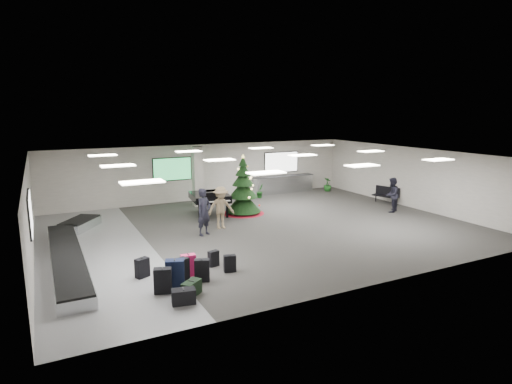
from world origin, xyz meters
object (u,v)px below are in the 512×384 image
baggage_carousel (70,250)px  potted_plant_right (328,184)px  service_counter (283,184)px  traveler_bench (392,195)px  potted_plant_left (260,191)px  pink_suitcase (189,265)px  grand_piano (210,197)px  traveler_a (204,212)px  christmas_tree (243,193)px  traveler_b (221,208)px  bench (387,194)px

baggage_carousel → potted_plant_right: size_ratio=11.04×
baggage_carousel → service_counter: (12.84, 6.73, 0.33)m
traveler_bench → potted_plant_left: traveler_bench is taller
potted_plant_left → pink_suitcase: bearing=-128.1°
grand_piano → pink_suitcase: bearing=-108.1°
traveler_a → christmas_tree: bearing=15.0°
potted_plant_left → service_counter: bearing=20.1°
service_counter → grand_piano: 7.08m
baggage_carousel → potted_plant_left: 12.32m
christmas_tree → traveler_b: size_ratio=1.61×
service_counter → traveler_bench: 7.31m
baggage_carousel → traveler_b: 6.32m
potted_plant_left → bench: bearing=-38.4°
christmas_tree → grand_piano: bearing=166.3°
grand_piano → christmas_tree: bearing=-5.9°
christmas_tree → traveler_bench: (6.86, -3.17, -0.14)m
traveler_a → baggage_carousel: bearing=157.0°
traveler_b → potted_plant_left: bearing=50.8°
service_counter → bench: size_ratio=2.65×
traveler_a → potted_plant_right: bearing=2.2°
baggage_carousel → grand_piano: size_ratio=3.98×
service_counter → christmas_tree: size_ratio=1.35×
pink_suitcase → traveler_b: bearing=60.6°
potted_plant_left → potted_plant_right: bearing=-0.9°
bench → pink_suitcase: bearing=-176.8°
service_counter → pink_suitcase: service_counter is taller
pink_suitcase → bench: bench is taller
traveler_a → traveler_b: (1.01, 0.63, -0.05)m
service_counter → traveler_b: traveler_b is taller
service_counter → grand_piano: bearing=-151.5°
pink_suitcase → potted_plant_left: potted_plant_left is taller
traveler_b → christmas_tree: bearing=47.8°
grand_piano → traveler_bench: size_ratio=1.37×
bench → traveler_bench: traveler_bench is taller
pink_suitcase → grand_piano: 7.86m
service_counter → christmas_tree: bearing=-140.5°
pink_suitcase → bench: (13.24, 5.19, 0.17)m
bench → traveler_b: traveler_b is taller
traveler_b → traveler_bench: traveler_b is taller
bench → christmas_tree: bearing=151.7°
traveler_bench → bench: bearing=-157.9°
christmas_tree → traveler_b: 2.89m
baggage_carousel → bench: (16.44, 1.50, 0.31)m
service_counter → potted_plant_right: service_counter is taller
traveler_bench → traveler_b: bearing=-37.2°
christmas_tree → potted_plant_right: christmas_tree is taller
grand_piano → traveler_a: traveler_a is taller
grand_piano → potted_plant_right: bearing=23.6°
traveler_b → potted_plant_left: size_ratio=2.26×
service_counter → christmas_tree: 5.96m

